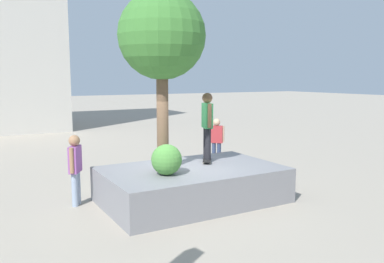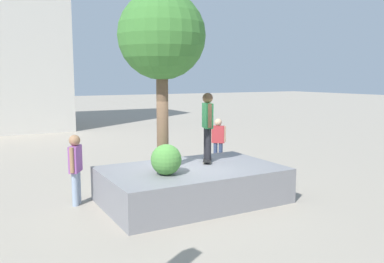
{
  "view_description": "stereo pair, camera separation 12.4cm",
  "coord_description": "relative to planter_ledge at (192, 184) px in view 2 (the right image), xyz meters",
  "views": [
    {
      "loc": [
        4.64,
        8.61,
        3.05
      ],
      "look_at": [
        -0.16,
        0.22,
        1.75
      ],
      "focal_mm": 37.51,
      "sensor_mm": 36.0,
      "label": 1
    },
    {
      "loc": [
        4.53,
        8.67,
        3.05
      ],
      "look_at": [
        -0.16,
        0.22,
        1.75
      ],
      "focal_mm": 37.51,
      "sensor_mm": 36.0,
      "label": 2
    }
  ],
  "objects": [
    {
      "name": "ground_plane",
      "position": [
        0.16,
        -0.22,
        -0.43
      ],
      "size": [
        120.0,
        120.0,
        0.0
      ],
      "primitive_type": "plane",
      "color": "#9E9384"
    },
    {
      "name": "planter_ledge",
      "position": [
        0.0,
        0.0,
        0.0
      ],
      "size": [
        4.31,
        2.7,
        0.85
      ],
      "primitive_type": "cube",
      "color": "gray",
      "rests_on": "ground"
    },
    {
      "name": "plaza_tree",
      "position": [
        0.72,
        -0.15,
        3.55
      ],
      "size": [
        2.04,
        2.04,
        4.18
      ],
      "color": "brown",
      "rests_on": "planter_ledge"
    },
    {
      "name": "boxwood_shrub",
      "position": [
        0.86,
        0.35,
        0.78
      ],
      "size": [
        0.7,
        0.7,
        0.7
      ],
      "primitive_type": "sphere",
      "color": "#4C8C3D",
      "rests_on": "planter_ledge"
    },
    {
      "name": "skateboard",
      "position": [
        -0.7,
        -0.42,
        0.48
      ],
      "size": [
        0.61,
        0.79,
        0.07
      ],
      "color": "black",
      "rests_on": "planter_ledge"
    },
    {
      "name": "skateboarder",
      "position": [
        -0.7,
        -0.42,
        1.5
      ],
      "size": [
        0.33,
        0.57,
        1.74
      ],
      "color": "black",
      "rests_on": "skateboard"
    },
    {
      "name": "bystander_watching",
      "position": [
        -2.89,
        -3.31,
        0.52
      ],
      "size": [
        0.45,
        0.43,
        1.63
      ],
      "color": "navy",
      "rests_on": "ground"
    },
    {
      "name": "passerby_with_bag",
      "position": [
        2.57,
        -1.11,
        0.56
      ],
      "size": [
        0.41,
        0.51,
        1.71
      ],
      "color": "#8C9EB7",
      "rests_on": "ground"
    }
  ]
}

